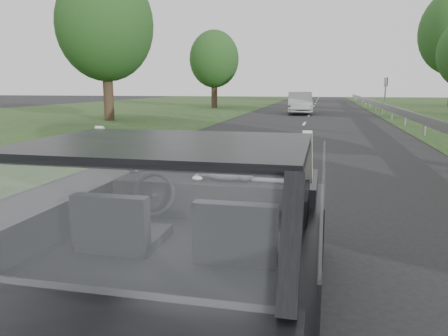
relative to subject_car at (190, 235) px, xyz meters
The scene contains 11 objects.
ground 0.72m from the subject_car, ahead, with size 140.00×140.00×0.00m, color black.
subject_car is the anchor object (origin of this frame).
dashboard 0.64m from the subject_car, 90.00° to the left, with size 1.58×0.45×0.30m, color black.
driver_seat 0.52m from the subject_car, 144.06° to the right, with size 0.50×0.72×0.42m, color black.
passenger_seat 0.52m from the subject_car, 35.94° to the right, with size 0.50×0.72×0.42m, color black.
steering_wheel 0.55m from the subject_car, 140.48° to the left, with size 0.36×0.36×0.04m, color black.
cat 0.71m from the subject_car, 77.75° to the left, with size 0.60×0.19×0.27m, color gray.
other_car 25.44m from the subject_car, 91.45° to the left, with size 1.65×4.19×1.38m, color #ADAEAF.
highway_sign 27.50m from the subject_car, 80.26° to the left, with size 0.09×0.91×2.27m, color #0D5A24.
tree_5 20.63m from the subject_car, 118.96° to the left, with size 4.80×4.80×7.27m, color #225F1D, non-canonical shape.
tree_6 32.73m from the subject_car, 103.81° to the left, with size 3.91×3.91×5.92m, color #225F1D, non-canonical shape.
Camera 1 is at (0.88, -2.81, 1.76)m, focal length 35.00 mm.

